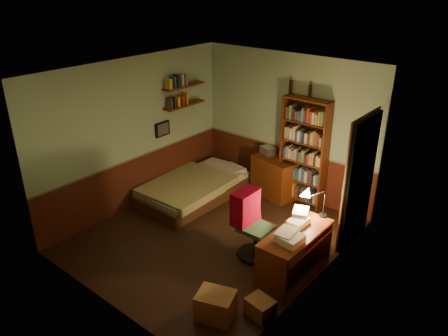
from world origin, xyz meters
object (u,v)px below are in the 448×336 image
Objects in this scene: office_chair at (256,231)px; cardboard_box_a at (216,305)px; bed at (195,182)px; bookshelf at (304,153)px; mini_stereo at (268,150)px; dresser at (274,177)px; desk_lamp at (325,198)px; cardboard_box_b at (260,307)px; desk at (295,253)px.

office_chair is 1.97× the size of cardboard_box_a.
bookshelf reaches higher than bed.
dresser is at bearing -8.50° from mini_stereo.
desk_lamp reaches higher than cardboard_box_b.
mini_stereo is 0.45× the size of desk_lamp.
cardboard_box_a is at bearing -75.01° from office_chair.
mini_stereo is at bearing 177.70° from bookshelf.
cardboard_box_a is at bearing -41.56° from bed.
cardboard_box_b is (0.12, -0.97, -0.21)m from desk.
desk is (1.50, -1.74, -0.04)m from dresser.
desk is 1.00m from cardboard_box_b.
dresser is 3.24× the size of mini_stereo.
mini_stereo is at bearing 53.33° from bed.
cardboard_box_b is at bearing -37.13° from mini_stereo.
bed is 2.69m from desk.
dresser is 2.30m from desk.
mini_stereo reaches higher than cardboard_box_b.
cardboard_box_b is at bearing -83.15° from desk.
bed is 2.39× the size of office_chair.
office_chair reaches higher than bed.
office_chair is 2.72× the size of cardboard_box_b.
cardboard_box_a is (1.45, -3.20, -0.64)m from mini_stereo.
desk is at bearing -61.43° from bookshelf.
bookshelf is at bearing 100.04° from office_chair.
cardboard_box_b is (0.40, 0.36, -0.05)m from cardboard_box_a.
mini_stereo is at bearing 114.43° from cardboard_box_a.
desk_lamp is at bearing -2.60° from bed.
desk is at bearing 97.03° from cardboard_box_b.
mini_stereo reaches higher than bed.
desk is at bearing 78.03° from cardboard_box_a.
cardboard_box_a is (1.22, -3.08, -0.20)m from dresser.
bed is 3.63× the size of desk_lamp.
mini_stereo reaches higher than cardboard_box_a.
office_chair is at bearing -21.42° from bed.
bed is 1.70× the size of desk.
dresser is 1.45× the size of desk_lamp.
desk_lamp reaches higher than desk.
office_chair is at bearing 105.13° from cardboard_box_a.
bookshelf is (0.54, 0.08, 0.60)m from dresser.
dresser reaches higher than cardboard_box_a.
desk_lamp is 1.08m from office_chair.
desk_lamp is (1.57, -1.13, 0.57)m from dresser.
office_chair reaches higher than cardboard_box_b.
bookshelf reaches higher than mini_stereo.
bookshelf is at bearing 111.22° from cardboard_box_b.
bookshelf reaches higher than desk.
desk_lamp is 2.12m from cardboard_box_a.
desk_lamp is 0.66× the size of office_chair.
mini_stereo is 0.58× the size of cardboard_box_a.
dresser is 0.81m from bookshelf.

